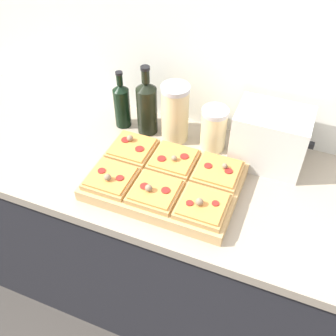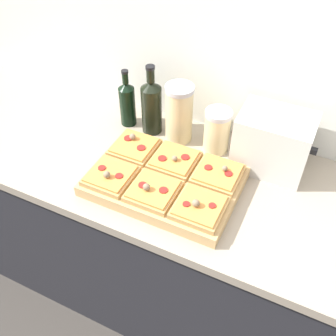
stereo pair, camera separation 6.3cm
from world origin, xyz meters
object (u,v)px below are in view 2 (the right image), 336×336
Objects in this scene: grain_jar_short at (217,131)px; olive_oil_bottle at (127,103)px; cutting_board at (164,182)px; toaster_oven at (273,142)px; wine_bottle at (152,106)px; grain_jar_tall at (179,113)px.

olive_oil_bottle is at bearing 180.00° from grain_jar_short.
cutting_board is 2.90× the size of grain_jar_short.
grain_jar_short is (0.40, 0.00, -0.01)m from olive_oil_bottle.
toaster_oven is at bearing -0.08° from olive_oil_bottle.
olive_oil_bottle is at bearing 180.00° from wine_bottle.
grain_jar_tall reaches higher than grain_jar_short.
cutting_board is at bearing -41.95° from olive_oil_bottle.
olive_oil_bottle reaches higher than grain_jar_short.
olive_oil_bottle is 1.39× the size of grain_jar_short.
cutting_board is 0.42m from olive_oil_bottle.
wine_bottle reaches higher than grain_jar_tall.
olive_oil_bottle is 1.03× the size of grain_jar_tall.
grain_jar_short is 0.63× the size of toaster_oven.
grain_jar_tall is 1.35× the size of grain_jar_short.
grain_jar_tall is at bearing 180.00° from grain_jar_short.
wine_bottle is 1.23× the size of grain_jar_tall.
olive_oil_bottle is 0.61m from toaster_oven.
grain_jar_short is at bearing 0.00° from wine_bottle.
cutting_board is 1.75× the size of wine_bottle.
toaster_oven is (0.61, -0.00, 0.01)m from olive_oil_bottle.
cutting_board is 2.08× the size of olive_oil_bottle.
grain_jar_short is (0.28, 0.00, -0.03)m from wine_bottle.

